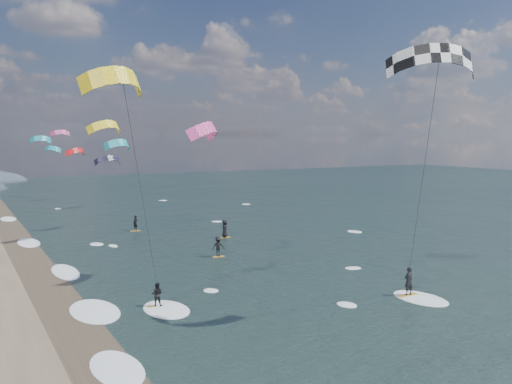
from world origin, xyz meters
name	(u,v)px	position (x,y,z in m)	size (l,w,h in m)	color
ground	(400,367)	(0.00, 0.00, 0.00)	(260.00, 260.00, 0.00)	black
wet_sand_strip	(85,342)	(-12.00, 10.00, 0.00)	(3.00, 240.00, 0.00)	#382D23
kitesurfer_near_a	(435,106)	(5.25, 3.51, 12.05)	(8.07, 9.22, 15.63)	#C28222
kitesurfer_near_b	(139,168)	(-9.02, 9.96, 8.84)	(6.84, 8.54, 14.33)	#C28222
far_kitesurfers	(205,236)	(3.58, 30.86, 0.90)	(8.05, 17.11, 1.81)	#C28222
bg_kite_field	(89,142)	(-1.19, 58.07, 9.60)	(11.81, 74.28, 5.72)	teal
shoreline_surf	(89,313)	(-10.80, 14.75, 0.00)	(2.40, 79.40, 0.11)	white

